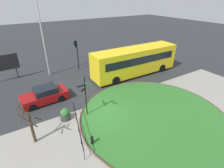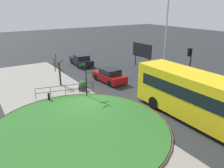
# 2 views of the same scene
# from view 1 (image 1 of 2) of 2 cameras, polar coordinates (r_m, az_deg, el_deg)

# --- Properties ---
(ground) EXTENTS (120.00, 120.00, 0.00)m
(ground) POSITION_cam_1_polar(r_m,az_deg,el_deg) (14.61, -2.43, -10.16)
(ground) COLOR #282B2D
(sidewalk_paving) EXTENTS (32.00, 7.75, 0.02)m
(sidewalk_paving) POSITION_cam_1_polar(r_m,az_deg,el_deg) (13.22, 2.27, -14.94)
(sidewalk_paving) COLOR gray
(sidewalk_paving) RESTS_ON ground
(grass_island) EXTENTS (11.83, 11.83, 0.10)m
(grass_island) POSITION_cam_1_polar(r_m,az_deg,el_deg) (14.89, 13.42, -9.95)
(grass_island) COLOR #2D6B28
(grass_island) RESTS_ON ground
(grass_kerb_ring) EXTENTS (12.14, 12.14, 0.11)m
(grass_kerb_ring) POSITION_cam_1_polar(r_m,az_deg,el_deg) (14.89, 13.42, -9.94)
(grass_kerb_ring) COLOR brown
(grass_kerb_ring) RESTS_ON ground
(signpost_directional) EXTENTS (0.84, 1.40, 3.54)m
(signpost_directional) POSITION_cam_1_polar(r_m,az_deg,el_deg) (13.54, -8.89, -3.31)
(signpost_directional) COLOR black
(signpost_directional) RESTS_ON ground
(bollard_foreground) EXTENTS (0.20, 0.20, 0.75)m
(bollard_foreground) POSITION_cam_1_polar(r_m,az_deg,el_deg) (12.01, -6.65, -18.07)
(bollard_foreground) COLOR black
(bollard_foreground) RESTS_ON ground
(railing_grass_edge) EXTENTS (1.25, 5.05, 0.98)m
(railing_grass_edge) POSITION_cam_1_polar(r_m,az_deg,el_deg) (12.89, -11.32, -13.16)
(railing_grass_edge) COLOR black
(railing_grass_edge) RESTS_ON ground
(bus_yellow) EXTENTS (11.12, 2.75, 3.32)m
(bus_yellow) POSITION_cam_1_polar(r_m,az_deg,el_deg) (21.28, 7.74, 7.69)
(bus_yellow) COLOR yellow
(bus_yellow) RESTS_ON ground
(car_far_lane) EXTENTS (4.21, 2.04, 1.47)m
(car_far_lane) POSITION_cam_1_polar(r_m,az_deg,el_deg) (17.06, -21.50, -3.49)
(car_far_lane) COLOR maroon
(car_far_lane) RESTS_ON ground
(traffic_light_near) EXTENTS (0.49, 0.30, 3.87)m
(traffic_light_near) POSITION_cam_1_polar(r_m,az_deg,el_deg) (22.62, -11.89, 11.36)
(traffic_light_near) COLOR black
(traffic_light_near) RESTS_ON ground
(lamppost_tall) EXTENTS (0.32, 0.32, 8.89)m
(lamppost_tall) POSITION_cam_1_polar(r_m,az_deg,el_deg) (21.60, -22.13, 14.46)
(lamppost_tall) COLOR #B7B7BC
(lamppost_tall) RESTS_ON ground
(billboard_left) EXTENTS (3.41, 0.39, 3.08)m
(billboard_left) POSITION_cam_1_polar(r_m,az_deg,el_deg) (22.80, -32.88, 5.69)
(billboard_left) COLOR black
(billboard_left) RESTS_ON ground
(planter_near_signpost) EXTENTS (0.83, 0.83, 0.99)m
(planter_near_signpost) POSITION_cam_1_polar(r_m,az_deg,el_deg) (14.37, -15.36, -9.81)
(planter_near_signpost) COLOR #383838
(planter_near_signpost) RESTS_ON ground
(street_tree_bare) EXTENTS (1.31, 1.27, 3.24)m
(street_tree_bare) POSITION_cam_1_polar(r_m,az_deg,el_deg) (12.44, -25.43, -12.19)
(street_tree_bare) COLOR #423323
(street_tree_bare) RESTS_ON ground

